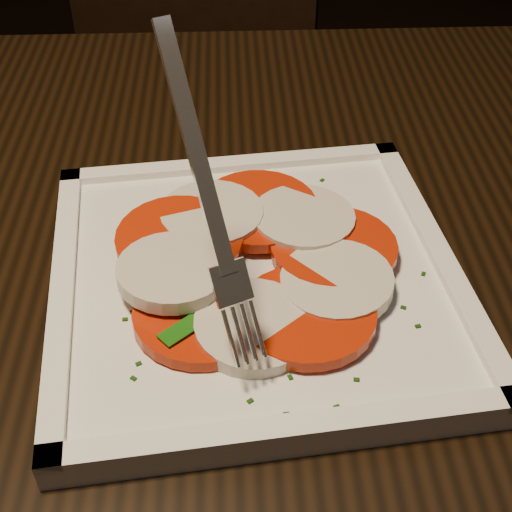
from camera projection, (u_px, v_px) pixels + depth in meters
table at (249, 357)px, 0.57m from camera, size 1.29×0.93×0.75m
chair at (180, 81)px, 1.18m from camera, size 0.54×0.54×0.93m
plate at (256, 281)px, 0.49m from camera, size 0.27×0.27×0.01m
caprese_salad at (256, 262)px, 0.47m from camera, size 0.21×0.22×0.03m
fork at (198, 183)px, 0.39m from camera, size 0.07×0.11×0.16m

